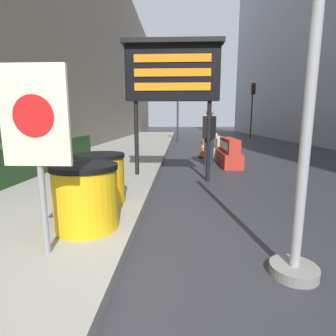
{
  "coord_description": "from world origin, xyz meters",
  "views": [
    {
      "loc": [
        0.55,
        -2.5,
        1.44
      ],
      "look_at": [
        0.26,
        4.33,
        0.2
      ],
      "focal_mm": 28.0,
      "sensor_mm": 36.0,
      "label": 1
    }
  ],
  "objects_px": {
    "barrel_drum_middle": "(100,178)",
    "jersey_barrier_cream": "(218,148)",
    "jersey_barrier_red_striped": "(229,154)",
    "traffic_cone_near": "(204,148)",
    "traffic_light_far_side": "(253,99)",
    "warning_sign": "(36,129)",
    "traffic_light_near_curb": "(178,94)",
    "message_board": "(172,74)",
    "barrel_drum_foreground": "(86,197)",
    "pedestrian_passerby": "(209,132)",
    "jersey_barrier_white": "(211,142)",
    "pedestrian_worker": "(209,128)"
  },
  "relations": [
    {
      "from": "barrel_drum_foreground",
      "to": "warning_sign",
      "type": "xyz_separation_m",
      "value": [
        -0.19,
        -0.63,
        0.82
      ]
    },
    {
      "from": "barrel_drum_middle",
      "to": "warning_sign",
      "type": "distance_m",
      "value": 1.84
    },
    {
      "from": "warning_sign",
      "to": "traffic_light_near_curb",
      "type": "height_order",
      "value": "traffic_light_near_curb"
    },
    {
      "from": "barrel_drum_foreground",
      "to": "pedestrian_passerby",
      "type": "bearing_deg",
      "value": 69.71
    },
    {
      "from": "jersey_barrier_white",
      "to": "pedestrian_worker",
      "type": "relative_size",
      "value": 1.05
    },
    {
      "from": "message_board",
      "to": "jersey_barrier_white",
      "type": "height_order",
      "value": "message_board"
    },
    {
      "from": "pedestrian_worker",
      "to": "traffic_cone_near",
      "type": "bearing_deg",
      "value": -54.9
    },
    {
      "from": "message_board",
      "to": "traffic_cone_near",
      "type": "xyz_separation_m",
      "value": [
        1.13,
        4.09,
        -2.11
      ]
    },
    {
      "from": "pedestrian_passerby",
      "to": "barrel_drum_foreground",
      "type": "bearing_deg",
      "value": 5.95
    },
    {
      "from": "barrel_drum_foreground",
      "to": "traffic_light_far_side",
      "type": "xyz_separation_m",
      "value": [
        6.9,
        18.67,
        2.57
      ]
    },
    {
      "from": "barrel_drum_middle",
      "to": "message_board",
      "type": "bearing_deg",
      "value": 64.22
    },
    {
      "from": "barrel_drum_middle",
      "to": "jersey_barrier_white",
      "type": "relative_size",
      "value": 0.45
    },
    {
      "from": "warning_sign",
      "to": "jersey_barrier_red_striped",
      "type": "distance_m",
      "value": 6.84
    },
    {
      "from": "barrel_drum_foreground",
      "to": "barrel_drum_middle",
      "type": "relative_size",
      "value": 1.0
    },
    {
      "from": "traffic_light_far_side",
      "to": "pedestrian_passerby",
      "type": "xyz_separation_m",
      "value": [
        -4.82,
        -13.05,
        -2.04
      ]
    },
    {
      "from": "warning_sign",
      "to": "pedestrian_worker",
      "type": "relative_size",
      "value": 1.06
    },
    {
      "from": "pedestrian_passerby",
      "to": "jersey_barrier_cream",
      "type": "bearing_deg",
      "value": -169.89
    },
    {
      "from": "message_board",
      "to": "jersey_barrier_cream",
      "type": "height_order",
      "value": "message_board"
    },
    {
      "from": "barrel_drum_middle",
      "to": "message_board",
      "type": "height_order",
      "value": "message_board"
    },
    {
      "from": "barrel_drum_middle",
      "to": "jersey_barrier_white",
      "type": "xyz_separation_m",
      "value": [
        2.85,
        9.25,
        -0.17
      ]
    },
    {
      "from": "barrel_drum_middle",
      "to": "traffic_cone_near",
      "type": "xyz_separation_m",
      "value": [
        2.21,
        6.32,
        -0.18
      ]
    },
    {
      "from": "barrel_drum_middle",
      "to": "pedestrian_worker",
      "type": "bearing_deg",
      "value": 75.86
    },
    {
      "from": "message_board",
      "to": "traffic_light_near_curb",
      "type": "bearing_deg",
      "value": 89.8
    },
    {
      "from": "traffic_light_near_curb",
      "to": "pedestrian_worker",
      "type": "xyz_separation_m",
      "value": [
        1.95,
        -2.14,
        -2.23
      ]
    },
    {
      "from": "warning_sign",
      "to": "jersey_barrier_white",
      "type": "xyz_separation_m",
      "value": [
        2.9,
        10.89,
        -0.99
      ]
    },
    {
      "from": "warning_sign",
      "to": "barrel_drum_middle",
      "type": "bearing_deg",
      "value": 88.07
    },
    {
      "from": "barrel_drum_foreground",
      "to": "traffic_cone_near",
      "type": "height_order",
      "value": "barrel_drum_foreground"
    },
    {
      "from": "warning_sign",
      "to": "message_board",
      "type": "relative_size",
      "value": 0.56
    },
    {
      "from": "barrel_drum_middle",
      "to": "jersey_barrier_white",
      "type": "bearing_deg",
      "value": 72.88
    },
    {
      "from": "message_board",
      "to": "pedestrian_worker",
      "type": "relative_size",
      "value": 1.91
    },
    {
      "from": "traffic_cone_near",
      "to": "traffic_light_near_curb",
      "type": "bearing_deg",
      "value": 97.78
    },
    {
      "from": "barrel_drum_foreground",
      "to": "warning_sign",
      "type": "distance_m",
      "value": 1.05
    },
    {
      "from": "traffic_light_near_curb",
      "to": "pedestrian_passerby",
      "type": "distance_m",
      "value": 10.0
    },
    {
      "from": "jersey_barrier_red_striped",
      "to": "traffic_light_far_side",
      "type": "distance_m",
      "value": 14.09
    },
    {
      "from": "traffic_light_near_curb",
      "to": "jersey_barrier_white",
      "type": "bearing_deg",
      "value": -71.15
    },
    {
      "from": "jersey_barrier_red_striped",
      "to": "message_board",
      "type": "bearing_deg",
      "value": -128.28
    },
    {
      "from": "warning_sign",
      "to": "traffic_light_near_curb",
      "type": "relative_size",
      "value": 0.4
    },
    {
      "from": "warning_sign",
      "to": "traffic_light_far_side",
      "type": "distance_m",
      "value": 20.63
    },
    {
      "from": "message_board",
      "to": "jersey_barrier_red_striped",
      "type": "distance_m",
      "value": 3.54
    },
    {
      "from": "traffic_cone_near",
      "to": "pedestrian_passerby",
      "type": "distance_m",
      "value": 1.86
    },
    {
      "from": "barrel_drum_foreground",
      "to": "jersey_barrier_red_striped",
      "type": "height_order",
      "value": "barrel_drum_foreground"
    },
    {
      "from": "pedestrian_worker",
      "to": "warning_sign",
      "type": "bearing_deg",
      "value": -59.3
    },
    {
      "from": "pedestrian_passerby",
      "to": "barrel_drum_middle",
      "type": "bearing_deg",
      "value": 0.62
    },
    {
      "from": "warning_sign",
      "to": "jersey_barrier_cream",
      "type": "xyz_separation_m",
      "value": [
        2.9,
        8.46,
        -1.02
      ]
    },
    {
      "from": "jersey_barrier_red_striped",
      "to": "traffic_cone_near",
      "type": "bearing_deg",
      "value": 109.05
    },
    {
      "from": "jersey_barrier_cream",
      "to": "traffic_cone_near",
      "type": "distance_m",
      "value": 0.81
    },
    {
      "from": "pedestrian_passerby",
      "to": "jersey_barrier_red_striped",
      "type": "bearing_deg",
      "value": 104.33
    },
    {
      "from": "barrel_drum_middle",
      "to": "jersey_barrier_cream",
      "type": "relative_size",
      "value": 0.38
    },
    {
      "from": "jersey_barrier_cream",
      "to": "warning_sign",
      "type": "bearing_deg",
      "value": -108.94
    },
    {
      "from": "traffic_light_far_side",
      "to": "pedestrian_passerby",
      "type": "bearing_deg",
      "value": -110.28
    }
  ]
}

